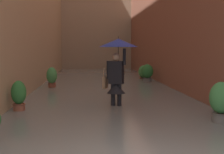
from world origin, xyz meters
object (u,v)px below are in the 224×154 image
object	(u,v)px
potted_plant_far_left	(144,73)
potted_plant_mid_left	(147,74)
potted_plant_near_left	(221,104)
potted_plant_far_right	(52,78)
potted_plant_near_right	(19,98)
person_wading	(117,59)

from	to	relation	value
potted_plant_far_left	potted_plant_mid_left	xyz separation A→B (m)	(0.10, 1.34, 0.09)
potted_plant_near_left	potted_plant_far_right	bearing A→B (deg)	-54.97
potted_plant_near_right	potted_plant_mid_left	distance (m)	7.60
potted_plant_far_right	potted_plant_far_left	bearing A→B (deg)	-145.68
potted_plant_far_left	potted_plant_far_right	bearing A→B (deg)	34.32
potted_plant_mid_left	potted_plant_near_left	bearing A→B (deg)	90.36
potted_plant_far_left	potted_plant_mid_left	size ratio (longest dim) A/B	0.88
person_wading	potted_plant_far_left	world-z (taller)	person_wading
potted_plant_far_right	potted_plant_near_left	bearing A→B (deg)	125.03
potted_plant_mid_left	potted_plant_far_right	bearing A→B (deg)	20.89
potted_plant_far_right	potted_plant_near_right	bearing A→B (deg)	86.53
potted_plant_near_left	potted_plant_far_right	distance (m)	7.43
potted_plant_far_right	person_wading	bearing A→B (deg)	118.80
person_wading	potted_plant_far_right	xyz separation A→B (m)	(2.25, -4.10, -0.90)
potted_plant_near_left	potted_plant_mid_left	xyz separation A→B (m)	(0.05, -7.69, -0.02)
potted_plant_near_right	potted_plant_far_right	distance (m)	4.53
potted_plant_far_left	potted_plant_near_left	bearing A→B (deg)	89.65
potted_plant_far_right	potted_plant_mid_left	xyz separation A→B (m)	(-4.22, -1.61, 0.01)
potted_plant_near_left	potted_plant_mid_left	distance (m)	7.69
person_wading	potted_plant_mid_left	world-z (taller)	person_wading
potted_plant_far_left	potted_plant_near_right	bearing A→B (deg)	58.40
potted_plant_far_left	potted_plant_mid_left	world-z (taller)	potted_plant_mid_left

